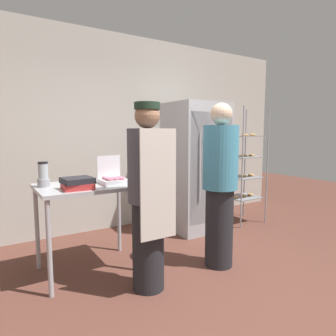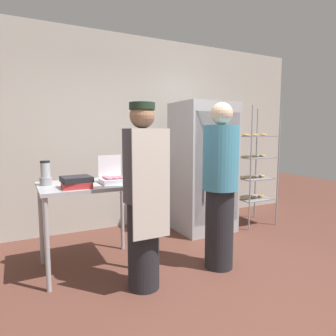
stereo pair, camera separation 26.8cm
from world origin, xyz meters
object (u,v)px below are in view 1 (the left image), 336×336
baking_rack (244,166)px  blender_pitcher (43,176)px  binder_stack (78,183)px  donut_box (113,179)px  refrigerator (196,167)px  person_customer (220,185)px  person_baker (148,195)px

baking_rack → blender_pitcher: bearing=-174.3°
baking_rack → binder_stack: baking_rack is taller
baking_rack → donut_box: baking_rack is taller
baking_rack → donut_box: (-2.42, -0.50, 0.05)m
donut_box → blender_pitcher: donut_box is taller
refrigerator → baking_rack: (0.86, -0.13, -0.03)m
refrigerator → baking_rack: bearing=-8.5°
baking_rack → binder_stack: (-2.81, -0.59, 0.06)m
person_customer → baking_rack: bearing=35.8°
refrigerator → person_customer: size_ratio=1.07×
donut_box → person_baker: 0.58m
blender_pitcher → person_baker: bearing=-45.2°
refrigerator → baking_rack: refrigerator is taller
baking_rack → binder_stack: bearing=-168.1°
donut_box → person_baker: size_ratio=0.17×
person_customer → donut_box: bearing=152.1°
refrigerator → person_customer: 1.29m
baking_rack → person_baker: (-2.31, -1.06, -0.02)m
baking_rack → person_baker: size_ratio=1.08×
person_customer → binder_stack: bearing=162.4°
person_baker → person_customer: 0.89m
baking_rack → person_customer: 1.76m
refrigerator → blender_pitcher: size_ratio=7.53×
baking_rack → person_baker: bearing=-155.3°
refrigerator → donut_box: (-1.56, -0.63, 0.03)m
person_baker → blender_pitcher: bearing=134.8°
blender_pitcher → binder_stack: size_ratio=0.86×
refrigerator → binder_stack: size_ratio=6.50×
binder_stack → person_customer: bearing=-17.6°
blender_pitcher → person_customer: 1.79m
person_baker → person_customer: size_ratio=0.97×
baking_rack → donut_box: size_ratio=6.38×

